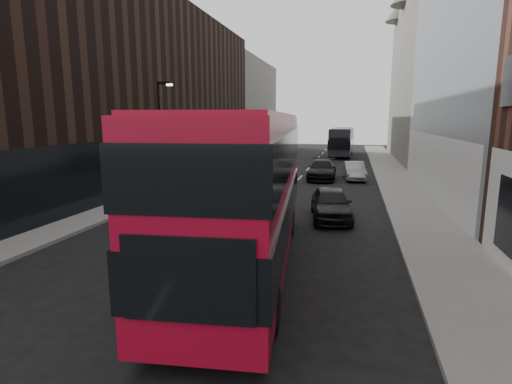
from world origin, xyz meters
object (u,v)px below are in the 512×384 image
Objects in this scene: street_lamp at (161,128)px; red_bus at (245,184)px; car_a at (331,203)px; car_b at (354,171)px; car_c at (322,170)px; grey_bus at (342,141)px.

red_bus is at bearing -53.55° from street_lamp.
car_a is 13.23m from car_b.
car_c reaches higher than car_a.
car_b is (12.51, 8.00, -3.47)m from street_lamp.
street_lamp reaches higher than car_c.
street_lamp reaches higher than car_a.
car_c is (10.01, 7.62, -3.41)m from street_lamp.
red_bus is (9.10, -12.33, -1.43)m from street_lamp.
grey_bus is 20.43m from car_b.
car_b is 2.53m from car_c.
red_bus is 2.77× the size of car_a.
car_a is at bearing 65.95° from red_bus.
street_lamp is 0.56× the size of red_bus.
red_bus is 1.12× the size of grey_bus.
street_lamp is 15.25m from car_b.
car_a is (11.44, -5.18, -3.41)m from street_lamp.
red_bus is at bearing -90.82° from grey_bus.
red_bus is at bearing -106.29° from car_b.
red_bus is 2.35× the size of car_c.
grey_bus reaches higher than car_c.
street_lamp is 30.44m from grey_bus.
street_lamp is 15.39m from red_bus.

